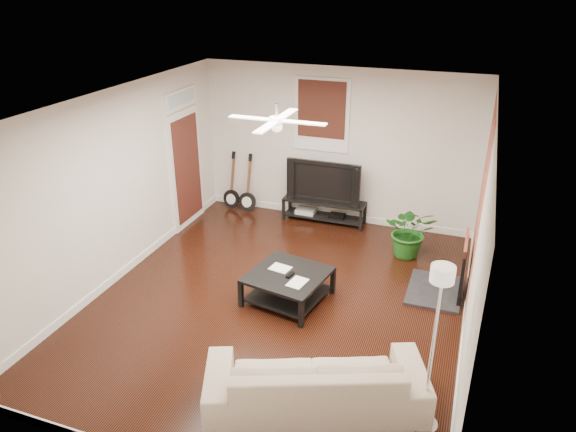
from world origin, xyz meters
name	(u,v)px	position (x,y,z in m)	size (l,w,h in m)	color
room	(278,211)	(0.00, 0.00, 1.40)	(5.01, 6.01, 2.81)	black
brick_accent	(480,208)	(2.49, 1.00, 1.40)	(0.02, 2.20, 2.80)	brown
fireplace	(449,266)	(2.20, 1.00, 0.46)	(0.80, 1.10, 0.92)	black
window_back	(322,115)	(-0.30, 2.97, 1.95)	(1.00, 0.06, 1.30)	black
door_left	(186,158)	(-2.46, 1.90, 1.25)	(0.08, 1.00, 2.50)	white
tv_stand	(324,211)	(-0.15, 2.78, 0.21)	(1.52, 0.40, 0.42)	black
tv	(325,180)	(-0.15, 2.80, 0.81)	(1.36, 0.18, 0.78)	black
coffee_table	(288,287)	(0.11, 0.08, 0.21)	(1.01, 1.01, 0.42)	black
sofa	(316,380)	(1.08, -1.73, 0.34)	(2.30, 0.90, 0.67)	tan
floor_lamp	(432,351)	(2.20, -1.63, 0.94)	(0.31, 0.31, 1.88)	silver
potted_plant	(410,231)	(1.52, 1.97, 0.44)	(0.80, 0.69, 0.89)	#1D5F1B
guitar_left	(231,181)	(-2.02, 2.75, 0.57)	(0.35, 0.25, 1.13)	black
guitar_right	(247,184)	(-1.67, 2.72, 0.57)	(0.35, 0.25, 1.13)	black
ceiling_fan	(277,120)	(0.00, 0.00, 2.60)	(1.24, 1.24, 0.32)	white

